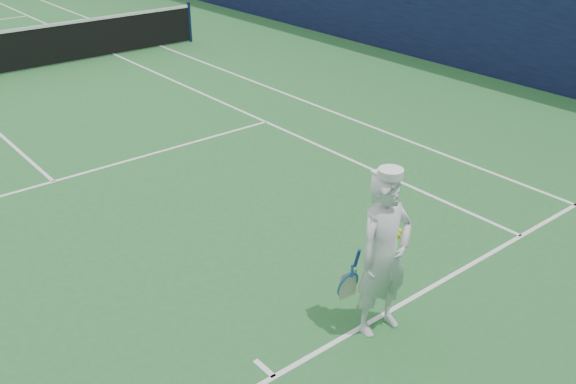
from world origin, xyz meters
The scene contains 1 object.
tennis_player centered at (1.31, -11.99, 0.89)m, with size 0.76×0.53×1.82m.
Camera 1 is at (-2.82, -15.54, 4.28)m, focal length 40.00 mm.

